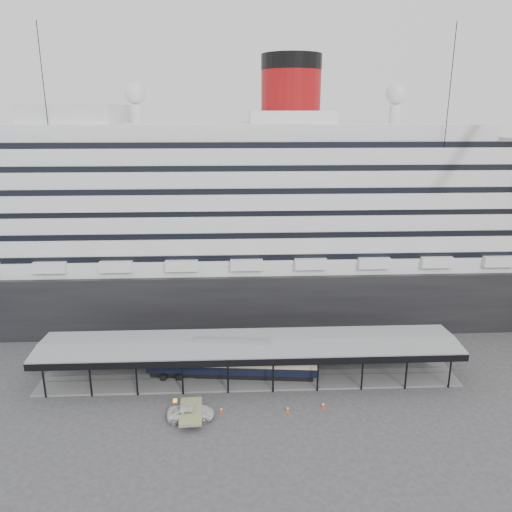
# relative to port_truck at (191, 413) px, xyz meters

# --- Properties ---
(ground) EXTENTS (200.00, 200.00, 0.00)m
(ground) POSITION_rel_port_truck_xyz_m (7.23, 4.49, -0.76)
(ground) COLOR #363638
(ground) RESTS_ON ground
(cruise_ship) EXTENTS (130.00, 30.00, 43.90)m
(cruise_ship) POSITION_rel_port_truck_xyz_m (7.28, 36.49, 17.59)
(cruise_ship) COLOR black
(cruise_ship) RESTS_ON ground
(platform_canopy) EXTENTS (56.00, 9.18, 5.30)m
(platform_canopy) POSITION_rel_port_truck_xyz_m (7.23, 9.49, 1.60)
(platform_canopy) COLOR slate
(platform_canopy) RESTS_ON ground
(port_truck) EXTENTS (5.60, 2.82, 1.52)m
(port_truck) POSITION_rel_port_truck_xyz_m (0.00, 0.00, 0.00)
(port_truck) COLOR silver
(port_truck) RESTS_ON ground
(pullman_carriage) EXTENTS (23.19, 5.22, 22.59)m
(pullman_carriage) POSITION_rel_port_truck_xyz_m (4.85, 9.49, 1.98)
(pullman_carriage) COLOR black
(pullman_carriage) RESTS_ON ground
(traffic_cone_left) EXTENTS (0.50, 0.50, 0.76)m
(traffic_cone_left) POSITION_rel_port_truck_xyz_m (3.54, 1.07, -0.38)
(traffic_cone_left) COLOR red
(traffic_cone_left) RESTS_ON ground
(traffic_cone_mid) EXTENTS (0.51, 0.51, 0.80)m
(traffic_cone_mid) POSITION_rel_port_truck_xyz_m (11.56, 0.87, -0.36)
(traffic_cone_mid) COLOR #D54E0B
(traffic_cone_mid) RESTS_ON ground
(traffic_cone_right) EXTENTS (0.51, 0.51, 0.84)m
(traffic_cone_right) POSITION_rel_port_truck_xyz_m (15.98, 1.48, -0.34)
(traffic_cone_right) COLOR red
(traffic_cone_right) RESTS_ON ground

